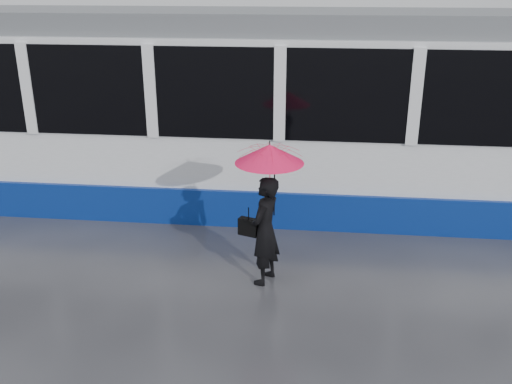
# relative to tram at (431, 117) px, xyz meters

# --- Properties ---
(ground) EXTENTS (90.00, 90.00, 0.00)m
(ground) POSITION_rel_tram_xyz_m (-3.53, -2.50, -1.64)
(ground) COLOR #2D2E33
(ground) RESTS_ON ground
(rails) EXTENTS (34.00, 1.51, 0.02)m
(rails) POSITION_rel_tram_xyz_m (-3.53, -0.00, -1.63)
(rails) COLOR #3F3D38
(rails) RESTS_ON ground
(tram) EXTENTS (26.00, 2.56, 3.35)m
(tram) POSITION_rel_tram_xyz_m (0.00, 0.00, 0.00)
(tram) COLOR white
(tram) RESTS_ON ground
(woman) EXTENTS (0.52, 0.63, 1.49)m
(woman) POSITION_rel_tram_xyz_m (-2.55, -2.97, -0.89)
(woman) COLOR black
(woman) RESTS_ON ground
(umbrella) EXTENTS (1.12, 1.12, 1.01)m
(umbrella) POSITION_rel_tram_xyz_m (-2.50, -2.97, -0.00)
(umbrella) COLOR #E1128A
(umbrella) RESTS_ON ground
(handbag) EXTENTS (0.29, 0.20, 0.41)m
(handbag) POSITION_rel_tram_xyz_m (-2.77, -2.95, -0.86)
(handbag) COLOR black
(handbag) RESTS_ON ground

